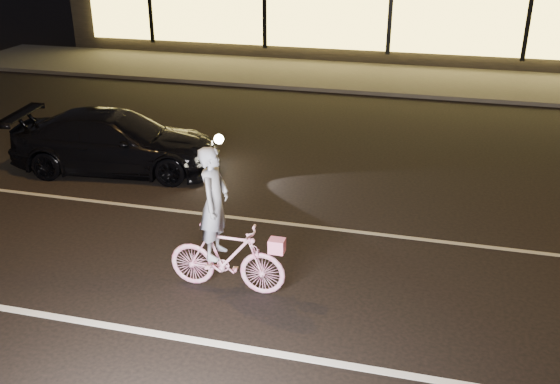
# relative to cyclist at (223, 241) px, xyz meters

# --- Properties ---
(ground) EXTENTS (90.00, 90.00, 0.00)m
(ground) POSITION_rel_cyclist_xyz_m (0.85, 0.25, -0.77)
(ground) COLOR black
(ground) RESTS_ON ground
(lane_stripe_near) EXTENTS (60.00, 0.12, 0.01)m
(lane_stripe_near) POSITION_rel_cyclist_xyz_m (0.85, -1.25, -0.77)
(lane_stripe_near) COLOR silver
(lane_stripe_near) RESTS_ON ground
(lane_stripe_far) EXTENTS (60.00, 0.10, 0.01)m
(lane_stripe_far) POSITION_rel_cyclist_xyz_m (0.85, 2.25, -0.77)
(lane_stripe_far) COLOR gray
(lane_stripe_far) RESTS_ON ground
(sidewalk) EXTENTS (30.00, 4.00, 0.12)m
(sidewalk) POSITION_rel_cyclist_xyz_m (0.85, 13.25, -0.71)
(sidewalk) COLOR #383533
(sidewalk) RESTS_ON ground
(cyclist) EXTENTS (1.73, 0.59, 2.17)m
(cyclist) POSITION_rel_cyclist_xyz_m (0.00, 0.00, 0.00)
(cyclist) COLOR #DC3988
(cyclist) RESTS_ON ground
(sedan) EXTENTS (4.52, 2.31, 1.26)m
(sedan) POSITION_rel_cyclist_xyz_m (-3.72, 3.85, -0.14)
(sedan) COLOR black
(sedan) RESTS_ON ground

